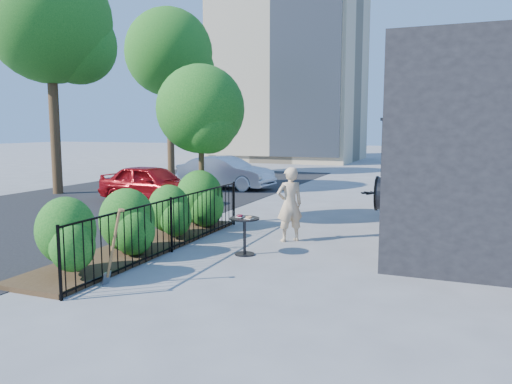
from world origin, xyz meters
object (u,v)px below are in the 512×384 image
at_px(car_red, 152,184).
at_px(street_tree_near, 50,29).
at_px(woman, 290,204).
at_px(car_silver, 226,172).
at_px(street_tree_far, 170,58).
at_px(patio_tree, 202,115).
at_px(cafe_table, 245,229).
at_px(shovel, 112,251).

bearing_deg(car_red, street_tree_near, 88.95).
bearing_deg(street_tree_near, woman, -22.06).
bearing_deg(car_silver, street_tree_far, 55.75).
xyz_separation_m(patio_tree, cafe_table, (2.16, -2.42, -2.26)).
distance_m(street_tree_near, car_red, 6.96).
xyz_separation_m(woman, car_silver, (-5.27, 7.98, -0.16)).
relative_size(patio_tree, shovel, 3.14).
relative_size(street_tree_near, shovel, 6.59).
distance_m(woman, car_silver, 9.57).
height_order(street_tree_near, street_tree_far, same).
xyz_separation_m(patio_tree, car_silver, (-2.67, 7.01, -2.11)).
relative_size(patio_tree, street_tree_far, 0.48).
distance_m(patio_tree, car_silver, 7.79).
distance_m(street_tree_near, street_tree_far, 8.00).
bearing_deg(shovel, woman, 67.67).
bearing_deg(patio_tree, car_red, 141.32).
bearing_deg(car_silver, car_red, 178.55).
relative_size(street_tree_near, car_silver, 2.10).
xyz_separation_m(street_tree_far, shovel, (8.68, -16.11, -5.37)).
relative_size(street_tree_near, cafe_table, 10.69).
bearing_deg(patio_tree, woman, -20.55).
height_order(patio_tree, cafe_table, patio_tree).
xyz_separation_m(cafe_table, woman, (0.44, 1.45, 0.30)).
height_order(shovel, car_red, car_red).
bearing_deg(cafe_table, car_red, 137.08).
bearing_deg(street_tree_far, woman, -49.77).
xyz_separation_m(street_tree_near, car_red, (4.49, -0.63, -5.29)).
relative_size(cafe_table, car_silver, 0.20).
height_order(shovel, car_silver, car_silver).
bearing_deg(shovel, street_tree_near, 136.96).
relative_size(street_tree_far, cafe_table, 10.69).
distance_m(patio_tree, shovel, 5.47).
height_order(woman, shovel, woman).
relative_size(patio_tree, cafe_table, 5.09).
distance_m(cafe_table, woman, 1.54).
distance_m(patio_tree, cafe_table, 3.95).
bearing_deg(patio_tree, shovel, -78.67).
height_order(street_tree_far, woman, street_tree_far).
relative_size(cafe_table, car_red, 0.21).
distance_m(patio_tree, street_tree_far, 13.95).
height_order(patio_tree, woman, patio_tree).
distance_m(street_tree_near, car_silver, 8.22).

